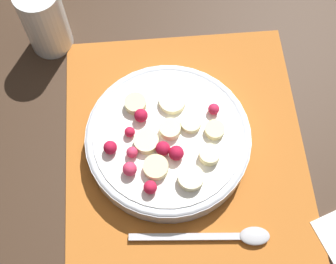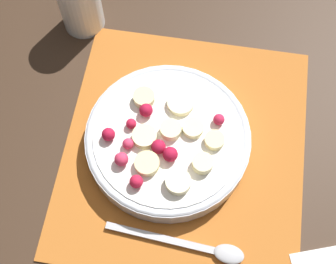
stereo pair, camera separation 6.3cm
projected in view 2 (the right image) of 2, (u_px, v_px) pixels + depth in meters
The scene contains 4 objects.
ground_plane at pixel (184, 149), 0.67m from camera, with size 3.00×3.00×0.00m, color #382619.
placemat at pixel (184, 148), 0.66m from camera, with size 0.37×0.34×0.01m.
fruit_bowl at pixel (168, 138), 0.64m from camera, with size 0.23×0.23×0.05m.
spoon at pixel (201, 247), 0.60m from camera, with size 0.03×0.18×0.01m.
Camera 2 is at (-0.26, -0.02, 0.62)m, focal length 50.00 mm.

